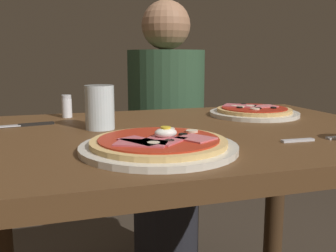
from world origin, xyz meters
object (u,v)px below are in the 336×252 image
object	(u,v)px
pizza_across_left	(254,112)
water_glass_near	(100,110)
dining_table	(184,184)
diner_person	(166,149)
salt_shaker	(67,106)
pizza_foreground	(159,145)
knife	(21,125)
fork	(309,140)

from	to	relation	value
pizza_across_left	water_glass_near	bearing A→B (deg)	-170.40
dining_table	diner_person	bearing A→B (deg)	76.65
salt_shaker	diner_person	xyz separation A→B (m)	(0.42, 0.38, -0.25)
pizza_across_left	pizza_foreground	bearing A→B (deg)	-139.47
pizza_across_left	knife	xyz separation A→B (m)	(-0.67, 0.02, -0.01)
dining_table	salt_shaker	distance (m)	0.43
dining_table	pizza_across_left	world-z (taller)	pizza_across_left
water_glass_near	fork	bearing A→B (deg)	-33.56
dining_table	pizza_foreground	world-z (taller)	pizza_foreground
fork	knife	distance (m)	0.71
water_glass_near	diner_person	world-z (taller)	diner_person
pizza_foreground	diner_person	size ratio (longest dim) A/B	0.26
pizza_across_left	knife	world-z (taller)	pizza_across_left
water_glass_near	salt_shaker	size ratio (longest dim) A/B	1.63
pizza_foreground	salt_shaker	distance (m)	0.50
knife	salt_shaker	bearing A→B (deg)	43.72
dining_table	knife	size ratio (longest dim) A/B	5.51
fork	salt_shaker	world-z (taller)	salt_shaker
water_glass_near	fork	xyz separation A→B (m)	(0.41, -0.27, -0.04)
pizza_across_left	diner_person	xyz separation A→B (m)	(-0.12, 0.51, -0.23)
pizza_across_left	water_glass_near	xyz separation A→B (m)	(-0.48, -0.08, 0.04)
dining_table	water_glass_near	world-z (taller)	water_glass_near
salt_shaker	knife	bearing A→B (deg)	-136.28
knife	pizza_across_left	bearing A→B (deg)	-1.42
pizza_across_left	fork	size ratio (longest dim) A/B	1.71
dining_table	knife	world-z (taller)	knife
water_glass_near	pizza_foreground	bearing A→B (deg)	-73.62
water_glass_near	diner_person	bearing A→B (deg)	59.07
pizza_across_left	knife	distance (m)	0.67
fork	knife	bearing A→B (deg)	148.44
water_glass_near	fork	distance (m)	0.50
salt_shaker	diner_person	size ratio (longest dim) A/B	0.06
pizza_across_left	knife	bearing A→B (deg)	178.58
water_glass_near	diner_person	distance (m)	0.74
pizza_across_left	salt_shaker	size ratio (longest dim) A/B	4.03
pizza_foreground	pizza_across_left	xyz separation A→B (m)	(0.40, 0.34, -0.00)
dining_table	pizza_foreground	distance (m)	0.27
fork	diner_person	xyz separation A→B (m)	(-0.06, 0.87, -0.22)
dining_table	diner_person	size ratio (longest dim) A/B	0.91
knife	salt_shaker	size ratio (longest dim) A/B	2.92
fork	knife	size ratio (longest dim) A/B	0.81
pizza_foreground	water_glass_near	size ratio (longest dim) A/B	2.80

